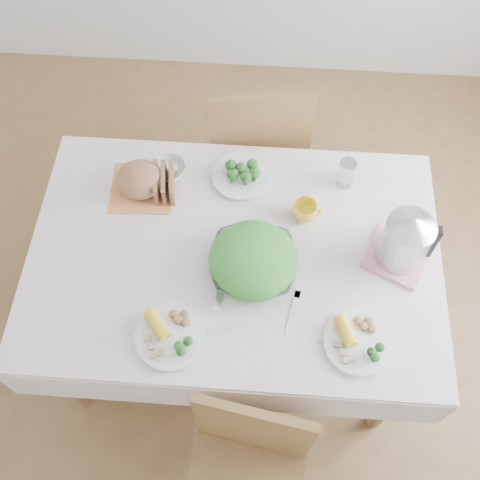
# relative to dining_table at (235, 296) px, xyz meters

# --- Properties ---
(floor) EXTENTS (3.60, 3.60, 0.00)m
(floor) POSITION_rel_dining_table_xyz_m (0.00, 0.00, -0.38)
(floor) COLOR brown
(floor) RESTS_ON ground
(dining_table) EXTENTS (1.40, 0.90, 0.75)m
(dining_table) POSITION_rel_dining_table_xyz_m (0.00, 0.00, 0.00)
(dining_table) COLOR brown
(dining_table) RESTS_ON floor
(tablecloth) EXTENTS (1.50, 1.00, 0.01)m
(tablecloth) POSITION_rel_dining_table_xyz_m (0.00, 0.00, 0.38)
(tablecloth) COLOR silver
(tablecloth) RESTS_ON dining_table
(chair_far) EXTENTS (0.52, 0.52, 0.99)m
(chair_far) POSITION_rel_dining_table_xyz_m (0.03, 0.76, 0.09)
(chair_far) COLOR brown
(chair_far) RESTS_ON floor
(salad_bowl) EXTENTS (0.31, 0.31, 0.07)m
(salad_bowl) POSITION_rel_dining_table_xyz_m (0.07, -0.06, 0.42)
(salad_bowl) COLOR white
(salad_bowl) RESTS_ON tablecloth
(dinner_plate_left) EXTENTS (0.30, 0.30, 0.02)m
(dinner_plate_left) POSITION_rel_dining_table_xyz_m (-0.19, -0.34, 0.40)
(dinner_plate_left) COLOR white
(dinner_plate_left) RESTS_ON tablecloth
(dinner_plate_right) EXTENTS (0.23, 0.23, 0.02)m
(dinner_plate_right) POSITION_rel_dining_table_xyz_m (0.44, -0.32, 0.40)
(dinner_plate_right) COLOR white
(dinner_plate_right) RESTS_ON tablecloth
(broccoli_plate) EXTENTS (0.29, 0.29, 0.02)m
(broccoli_plate) POSITION_rel_dining_table_xyz_m (0.00, 0.34, 0.40)
(broccoli_plate) COLOR beige
(broccoli_plate) RESTS_ON tablecloth
(napkin) EXTENTS (0.25, 0.25, 0.00)m
(napkin) POSITION_rel_dining_table_xyz_m (-0.38, 0.26, 0.39)
(napkin) COLOR #DA803E
(napkin) RESTS_ON tablecloth
(bread_loaf) EXTENTS (0.21, 0.20, 0.11)m
(bread_loaf) POSITION_rel_dining_table_xyz_m (-0.38, 0.26, 0.45)
(bread_loaf) COLOR brown
(bread_loaf) RESTS_ON napkin
(fruit_bowl) EXTENTS (0.16, 0.16, 0.04)m
(fruit_bowl) POSITION_rel_dining_table_xyz_m (-0.28, 0.34, 0.41)
(fruit_bowl) COLOR white
(fruit_bowl) RESTS_ON tablecloth
(yellow_mug) EXTENTS (0.12, 0.12, 0.08)m
(yellow_mug) POSITION_rel_dining_table_xyz_m (0.25, 0.17, 0.42)
(yellow_mug) COLOR yellow
(yellow_mug) RESTS_ON tablecloth
(glass_tumbler) EXTENTS (0.08, 0.08, 0.12)m
(glass_tumbler) POSITION_rel_dining_table_xyz_m (0.40, 0.34, 0.45)
(glass_tumbler) COLOR white
(glass_tumbler) RESTS_ON tablecloth
(pink_tray) EXTENTS (0.28, 0.28, 0.02)m
(pink_tray) POSITION_rel_dining_table_xyz_m (0.59, 0.02, 0.40)
(pink_tray) COLOR pink
(pink_tray) RESTS_ON tablecloth
(electric_kettle) EXTENTS (0.21, 0.21, 0.24)m
(electric_kettle) POSITION_rel_dining_table_xyz_m (0.59, 0.02, 0.51)
(electric_kettle) COLOR #B2B5BA
(electric_kettle) RESTS_ON pink_tray
(fork_left) EXTENTS (0.04, 0.19, 0.00)m
(fork_left) POSITION_rel_dining_table_xyz_m (-0.03, -0.14, 0.39)
(fork_left) COLOR silver
(fork_left) RESTS_ON tablecloth
(fork_right) EXTENTS (0.05, 0.17, 0.00)m
(fork_right) POSITION_rel_dining_table_xyz_m (0.22, -0.22, 0.39)
(fork_right) COLOR silver
(fork_right) RESTS_ON tablecloth
(knife) EXTENTS (0.17, 0.09, 0.00)m
(knife) POSITION_rel_dining_table_xyz_m (-0.06, -0.32, 0.39)
(knife) COLOR silver
(knife) RESTS_ON tablecloth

